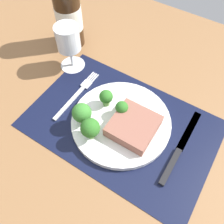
{
  "coord_description": "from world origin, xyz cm",
  "views": [
    {
      "loc": [
        15.02,
        -27.92,
        53.31
      ],
      "look_at": [
        -3.31,
        0.9,
        1.9
      ],
      "focal_mm": 38.15,
      "sensor_mm": 36.0,
      "label": 1
    }
  ],
  "objects": [
    {
      "name": "steak",
      "position": [
        3.82,
        -0.56,
        3.4
      ],
      "size": [
        10.75,
        10.98,
        3.0
      ],
      "primitive_type": "cube",
      "rotation": [
        0.0,
        0.0,
        0.01
      ],
      "color": "#8C5647",
      "rests_on": "plate"
    },
    {
      "name": "broccoli_center",
      "position": [
        -7.92,
        -5.36,
        5.65
      ],
      "size": [
        4.8,
        4.8,
        6.29
      ],
      "color": "#6B994C",
      "rests_on": "plate"
    },
    {
      "name": "broccoli_back_left",
      "position": [
        -5.98,
        2.27,
        4.83
      ],
      "size": [
        3.56,
        3.56,
        4.97
      ],
      "color": "#5B8942",
      "rests_on": "plate"
    },
    {
      "name": "plate",
      "position": [
        0.0,
        0.0,
        1.1
      ],
      "size": [
        25.44,
        25.44,
        1.6
      ],
      "primitive_type": "cylinder",
      "color": "white",
      "rests_on": "placemat"
    },
    {
      "name": "knife",
      "position": [
        15.73,
        0.53,
        0.6
      ],
      "size": [
        1.8,
        23.0,
        0.8
      ],
      "rotation": [
        0.0,
        0.0,
        0.01
      ],
      "color": "black",
      "rests_on": "placemat"
    },
    {
      "name": "ground_plane",
      "position": [
        0.0,
        0.0,
        -1.5
      ],
      "size": [
        140.0,
        110.0,
        3.0
      ],
      "primitive_type": "cube",
      "color": "brown"
    },
    {
      "name": "wine_bottle",
      "position": [
        -30.04,
        18.63,
        10.71
      ],
      "size": [
        7.99,
        7.99,
        28.79
      ],
      "color": "#331E0F",
      "rests_on": "ground_plane"
    },
    {
      "name": "fork",
      "position": [
        -15.25,
        1.42,
        0.55
      ],
      "size": [
        2.4,
        19.2,
        0.5
      ],
      "rotation": [
        0.0,
        0.0,
        -0.01
      ],
      "color": "silver",
      "rests_on": "placemat"
    },
    {
      "name": "wine_glass",
      "position": [
        -23.58,
        10.18,
        9.35
      ],
      "size": [
        7.43,
        7.43,
        13.95
      ],
      "color": "silver",
      "rests_on": "ground_plane"
    },
    {
      "name": "broccoli_front_edge",
      "position": [
        -3.71,
        -7.78,
        5.85
      ],
      "size": [
        4.63,
        4.63,
        6.43
      ],
      "color": "#6B994C",
      "rests_on": "plate"
    },
    {
      "name": "placemat",
      "position": [
        0.0,
        0.0,
        0.15
      ],
      "size": [
        47.75,
        31.25,
        0.3
      ],
      "primitive_type": "cube",
      "color": "black",
      "rests_on": "ground_plane"
    },
    {
      "name": "broccoli_near_steak",
      "position": [
        -0.89,
        1.59,
        4.86
      ],
      "size": [
        3.23,
        3.23,
        4.75
      ],
      "color": "#6B994C",
      "rests_on": "plate"
    }
  ]
}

